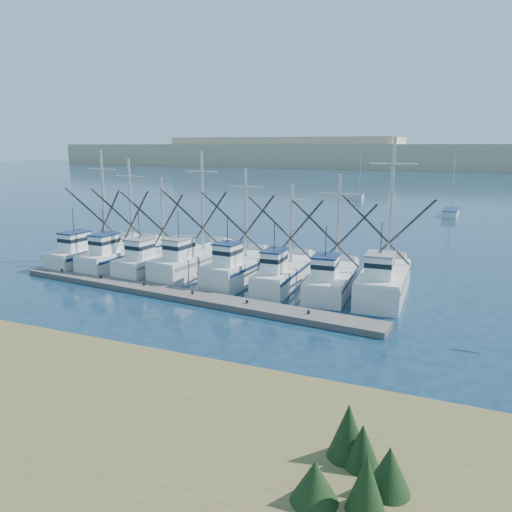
% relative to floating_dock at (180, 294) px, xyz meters
% --- Properties ---
extents(ground, '(500.00, 500.00, 0.00)m').
position_rel_floating_dock_xyz_m(ground, '(8.32, -6.02, -0.18)').
color(ground, '#0C2238').
rests_on(ground, ground).
extents(floating_dock, '(27.11, 4.54, 0.36)m').
position_rel_floating_dock_xyz_m(floating_dock, '(0.00, 0.00, 0.00)').
color(floating_dock, '#625D58').
rests_on(floating_dock, ground).
extents(dune_ridge, '(360.00, 60.00, 10.00)m').
position_rel_floating_dock_xyz_m(dune_ridge, '(8.32, 203.98, 4.82)').
color(dune_ridge, tan).
rests_on(dune_ridge, ground).
extents(trawler_fleet, '(26.74, 8.90, 10.16)m').
position_rel_floating_dock_xyz_m(trawler_fleet, '(0.20, 4.89, 0.80)').
color(trawler_fleet, silver).
rests_on(trawler_fleet, ground).
extents(sailboat_near, '(2.09, 5.75, 8.10)m').
position_rel_floating_dock_xyz_m(sailboat_near, '(14.74, 47.11, 0.31)').
color(sailboat_near, silver).
rests_on(sailboat_near, ground).
extents(sailboat_far, '(2.24, 6.31, 8.10)m').
position_rel_floating_dock_xyz_m(sailboat_far, '(-1.58, 64.56, 0.32)').
color(sailboat_far, silver).
rests_on(sailboat_far, ground).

